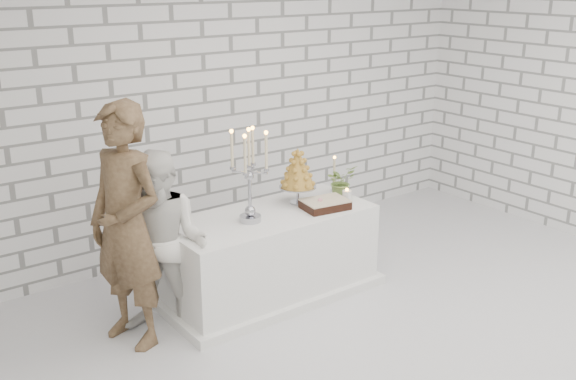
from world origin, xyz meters
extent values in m
cube|color=silver|center=(0.00, 0.00, 0.00)|extent=(6.00, 5.00, 0.01)
cube|color=white|center=(0.00, 2.50, 1.50)|extent=(6.00, 0.01, 3.00)
cube|color=white|center=(-0.43, 1.25, 0.38)|extent=(1.80, 0.80, 0.75)
imported|color=#483421|center=(-1.70, 1.26, 0.93)|extent=(0.64, 0.79, 1.86)
imported|color=white|center=(-1.44, 1.20, 0.73)|extent=(0.89, 0.90, 1.47)
cube|color=black|center=(0.03, 1.08, 0.79)|extent=(0.42, 0.33, 0.08)
cylinder|color=white|center=(0.28, 1.07, 0.81)|extent=(0.10, 0.10, 0.12)
cylinder|color=beige|center=(0.40, 1.40, 0.91)|extent=(0.06, 0.06, 0.32)
imported|color=#4C813F|center=(0.35, 1.24, 0.90)|extent=(0.28, 0.25, 0.30)
camera|label=1|loc=(-3.44, -3.07, 2.70)|focal=41.32mm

